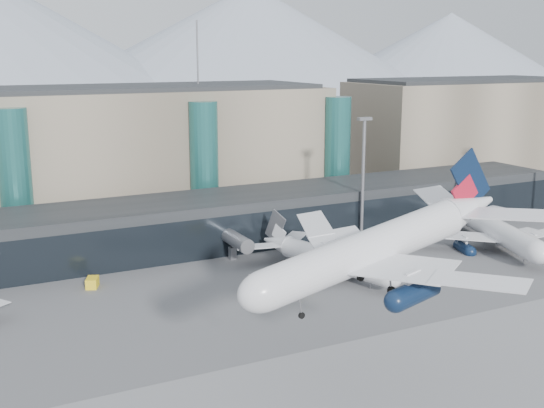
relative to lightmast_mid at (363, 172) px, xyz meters
The scene contains 18 objects.
ground 58.41m from the lightmast_mid, 122.01° to the right, with size 900.00×900.00×0.00m, color #515154.
runway_strip 71.25m from the lightmast_mid, 115.46° to the right, with size 400.00×40.00×0.04m, color slate.
runway_markings 71.24m from the lightmast_mid, 115.46° to the right, with size 128.00×1.00×0.02m.
concourse 32.94m from the lightmast_mid, 162.04° to the left, with size 170.00×27.00×10.00m.
terminal_main 69.21m from the lightmast_mid, 142.63° to the left, with size 130.00×30.00×31.00m.
terminal_east 77.40m from the lightmast_mid, 32.87° to the left, with size 70.00×30.00×31.00m.
teal_towers 51.97m from the lightmast_mid, 149.97° to the left, with size 116.40×19.40×46.00m.
mountain_ridge 333.77m from the lightmast_mid, 92.42° to the left, with size 910.00×400.00×110.00m.
lightmast_mid is the anchor object (origin of this frame).
hero_jet 67.17m from the lightmast_mid, 121.82° to the right, with size 36.73×37.08×11.99m.
jet_parked_mid 26.96m from the lightmast_mid, 140.95° to the right, with size 32.33×33.75×10.83m.
jet_parked_right 28.06m from the lightmast_mid, 35.98° to the right, with size 37.36×39.40×12.65m.
veh_b 59.16m from the lightmast_mid, behind, with size 2.94×1.81×1.70m, color yellow.
veh_c 28.02m from the lightmast_mid, 120.66° to the right, with size 3.80×2.01×2.11m, color #46454A.
veh_d 16.30m from the lightmast_mid, 120.80° to the right, with size 2.99×1.60×1.71m, color silver.
veh_e 36.77m from the lightmast_mid, 42.43° to the right, with size 3.00×1.70×1.70m, color yellow.
veh_g 21.05m from the lightmast_mid, 155.14° to the right, with size 2.64×1.54×1.54m, color silver.
veh_h 37.09m from the lightmast_mid, 144.66° to the right, with size 4.26×2.24×2.36m, color yellow.
Camera 1 is at (-49.17, -67.43, 38.53)m, focal length 45.00 mm.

